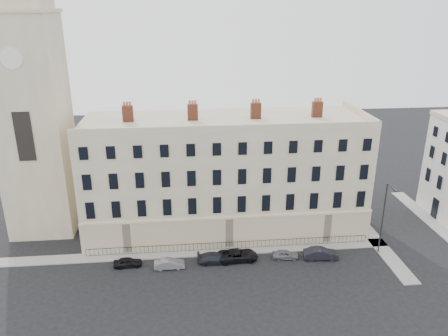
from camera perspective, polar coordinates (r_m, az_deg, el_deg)
The scene contains 14 objects.
ground at distance 51.82m, azimuth 8.23°, elevation -13.19°, with size 160.00×160.00×0.00m, color black.
terrace at distance 57.92m, azimuth 0.09°, elevation -0.84°, with size 36.22×12.22×17.00m.
church_tower at distance 59.54m, azimuth -24.13°, elevation 9.16°, with size 8.00×8.13×44.00m.
pavement_terrace at distance 54.73m, azimuth -3.44°, elevation -10.93°, with size 48.00×2.00×0.12m, color gray.
pavement_east_return at distance 62.29m, azimuth 18.28°, elevation -7.87°, with size 2.00×24.00×0.12m, color gray.
pavement_adjacent at distance 68.36m, azimuth 25.37°, elevation -6.29°, with size 2.00×20.00×0.12m, color gray.
railings at distance 55.07m, azimuth 0.75°, elevation -10.08°, with size 35.00×0.04×0.96m.
car_a at distance 53.05m, azimuth -12.45°, elevation -11.92°, with size 1.31×3.26×1.11m, color black.
car_b at distance 51.93m, azimuth -7.14°, elevation -12.30°, with size 1.22×3.49×1.15m, color slate.
car_c at distance 52.53m, azimuth -1.18°, elevation -11.66°, with size 1.71×4.21×1.22m, color #1F212A.
car_d at distance 52.96m, azimuth 1.82°, elevation -11.31°, with size 2.21×4.78×1.33m, color black.
car_e at distance 53.81m, azimuth 8.02°, elevation -11.11°, with size 1.28×3.19×1.09m, color slate.
car_f at distance 54.45m, azimuth 12.55°, elevation -10.86°, with size 1.45×4.16×1.37m, color black.
streetlamp at distance 55.48m, azimuth 20.13°, elevation -5.89°, with size 0.43×1.99×9.19m.
Camera 1 is at (-11.45, -41.71, 28.54)m, focal length 35.00 mm.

